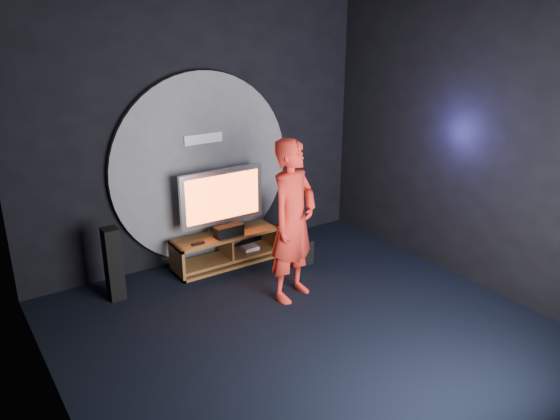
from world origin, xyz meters
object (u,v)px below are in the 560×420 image
Objects in this scene: player at (293,221)px; tower_speaker_right at (288,230)px; tower_speaker_left at (113,264)px; subwoofer at (298,251)px; tv at (222,199)px; media_console at (227,251)px.

tower_speaker_right is at bearing 38.64° from player.
tower_speaker_left is 2.48m from subwoofer.
subwoofer is at bearing -34.61° from tv.
tv is 1.01m from tower_speaker_right.
media_console reaches higher than subwoofer.
tv is 1.34m from player.
tower_speaker_right is at bearing -6.14° from tower_speaker_left.
media_console is at bearing 80.62° from player.
tower_speaker_right is at bearing -25.24° from media_console.
tv is at bearing 145.39° from subwoofer.
tower_speaker_right is 0.46× the size of player.
tower_speaker_right is at bearing 114.32° from subwoofer.
tv reaches higher than tower_speaker_right.
tv is 0.62× the size of player.
tower_speaker_left is 1.00× the size of tower_speaker_right.
tv reaches higher than media_console.
player reaches higher than tower_speaker_right.
tv is (-0.01, 0.07, 0.74)m from media_console.
tower_speaker_left is (-1.59, -0.11, 0.26)m from media_console.
player reaches higher than tv.
tv is 1.29m from subwoofer.
tv is 1.33× the size of tower_speaker_right.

